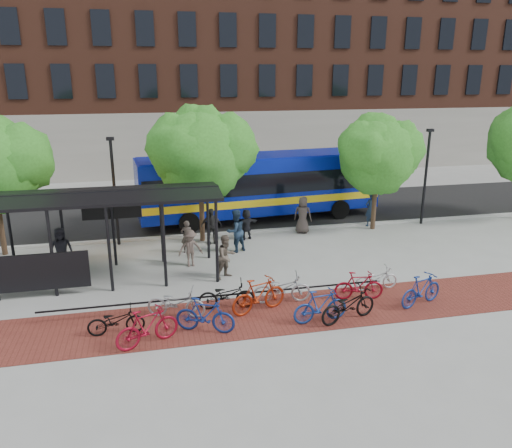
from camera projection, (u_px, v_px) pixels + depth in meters
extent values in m
plane|color=#9E9E99|center=(279.00, 259.00, 22.05)|extent=(160.00, 160.00, 0.00)
cube|color=black|center=(244.00, 212.00, 29.52)|extent=(160.00, 8.00, 0.01)
cube|color=#B7B7B2|center=(259.00, 231.00, 25.77)|extent=(160.00, 0.25, 0.12)
cube|color=maroon|center=(260.00, 315.00, 16.97)|extent=(24.00, 3.00, 0.01)
cube|color=black|center=(218.00, 307.00, 17.55)|extent=(12.00, 0.05, 0.95)
cube|color=brown|center=(313.00, 48.00, 45.47)|extent=(55.00, 14.00, 20.00)
cube|color=#7A664C|center=(33.00, 1.00, 51.75)|extent=(22.00, 22.00, 30.00)
cylinder|color=black|center=(11.00, 235.00, 20.10)|extent=(0.12, 0.12, 3.30)
cylinder|color=black|center=(52.00, 254.00, 17.99)|extent=(0.12, 0.12, 3.30)
cylinder|color=black|center=(63.00, 231.00, 20.52)|extent=(0.12, 0.12, 3.30)
cylinder|color=black|center=(109.00, 250.00, 18.40)|extent=(0.12, 0.12, 3.30)
cylinder|color=black|center=(113.00, 228.00, 20.93)|extent=(0.12, 0.12, 3.30)
cylinder|color=black|center=(164.00, 246.00, 18.82)|extent=(0.12, 0.12, 3.30)
cylinder|color=black|center=(161.00, 225.00, 21.34)|extent=(0.12, 0.12, 3.30)
cylinder|color=black|center=(217.00, 242.00, 19.23)|extent=(0.12, 0.12, 3.30)
cylinder|color=black|center=(208.00, 222.00, 21.75)|extent=(0.12, 0.12, 3.30)
cube|color=black|center=(24.00, 273.00, 17.93)|extent=(4.50, 0.08, 1.40)
cube|color=black|center=(78.00, 200.00, 18.28)|extent=(10.60, 1.65, 0.29)
cube|color=black|center=(82.00, 191.00, 19.59)|extent=(10.60, 1.65, 0.29)
cube|color=black|center=(85.00, 197.00, 20.36)|extent=(9.00, 0.10, 0.40)
cube|color=black|center=(112.00, 211.00, 20.80)|extent=(2.40, 0.12, 0.70)
cube|color=#FF7200|center=(112.00, 210.00, 20.88)|extent=(2.20, 0.02, 0.55)
cylinder|color=#382619|center=(1.00, 229.00, 22.32)|extent=(0.24, 0.24, 2.38)
sphere|color=#2F741F|center=(17.00, 159.00, 21.81)|extent=(3.20, 3.20, 3.20)
cylinder|color=#382619|center=(202.00, 216.00, 24.15)|extent=(0.24, 0.24, 2.52)
sphere|color=#2F741F|center=(200.00, 155.00, 23.29)|extent=(4.20, 4.20, 4.20)
sphere|color=#2F741F|center=(221.00, 148.00, 23.61)|extent=(3.36, 3.36, 3.36)
sphere|color=#2F741F|center=(182.00, 148.00, 22.72)|extent=(3.15, 3.15, 3.15)
sphere|color=#2F741F|center=(201.00, 137.00, 23.45)|extent=(2.94, 2.94, 2.94)
cylinder|color=#382619|center=(374.00, 208.00, 26.04)|extent=(0.24, 0.24, 2.27)
sphere|color=#2F741F|center=(377.00, 157.00, 25.26)|extent=(3.80, 3.80, 3.80)
sphere|color=#2F741F|center=(393.00, 150.00, 25.56)|extent=(3.04, 3.04, 3.04)
sphere|color=#2F741F|center=(367.00, 151.00, 24.71)|extent=(2.85, 2.85, 2.85)
sphere|color=#2F741F|center=(377.00, 140.00, 25.42)|extent=(2.66, 2.66, 2.66)
cylinder|color=black|center=(115.00, 194.00, 23.25)|extent=(0.14, 0.14, 5.00)
cube|color=black|center=(110.00, 139.00, 22.50)|extent=(0.35, 0.20, 0.15)
cylinder|color=black|center=(425.00, 179.00, 26.54)|extent=(0.14, 0.14, 5.00)
cube|color=black|center=(430.00, 130.00, 25.79)|extent=(0.35, 0.20, 0.15)
cube|color=#081A9D|center=(260.00, 183.00, 27.66)|extent=(13.57, 4.10, 3.06)
cube|color=black|center=(260.00, 179.00, 27.58)|extent=(13.31, 4.12, 1.11)
cube|color=yellow|center=(260.00, 196.00, 27.87)|extent=(13.44, 4.14, 0.39)
cube|color=#081A9D|center=(260.00, 157.00, 27.22)|extent=(13.27, 3.79, 0.20)
cylinder|color=black|center=(189.00, 223.00, 25.53)|extent=(1.09, 0.41, 1.07)
cylinder|color=black|center=(180.00, 209.00, 28.17)|extent=(1.09, 0.41, 1.07)
cylinder|color=black|center=(340.00, 210.00, 28.01)|extent=(1.09, 0.41, 1.07)
cylinder|color=black|center=(318.00, 198.00, 30.65)|extent=(1.09, 0.41, 1.07)
imported|color=black|center=(116.00, 321.00, 15.63)|extent=(1.77, 0.65, 0.92)
imported|color=maroon|center=(147.00, 327.00, 14.97)|extent=(2.08, 1.30, 1.21)
imported|color=gray|center=(176.00, 303.00, 16.73)|extent=(2.10, 1.27, 1.04)
imported|color=navy|center=(205.00, 315.00, 15.74)|extent=(2.00, 1.26, 1.16)
imported|color=black|center=(227.00, 295.00, 17.32)|extent=(2.02, 0.88, 1.03)
imported|color=#96270D|center=(259.00, 295.00, 17.05)|extent=(2.17, 1.23, 1.26)
imported|color=#979799|center=(282.00, 288.00, 17.78)|extent=(2.14, 0.90, 1.09)
imported|color=navy|center=(320.00, 306.00, 16.38)|extent=(1.95, 0.72, 1.15)
imported|color=black|center=(348.00, 305.00, 16.46)|extent=(2.29, 1.34, 1.14)
imported|color=maroon|center=(359.00, 286.00, 18.02)|extent=(1.85, 0.80, 1.08)
imported|color=#BCBCBF|center=(376.00, 278.00, 18.87)|extent=(1.74, 0.63, 0.91)
imported|color=navy|center=(421.00, 290.00, 17.56)|extent=(2.02, 1.17, 1.17)
imported|color=black|center=(61.00, 250.00, 20.50)|extent=(1.00, 0.74, 1.88)
imported|color=#403833|center=(187.00, 237.00, 22.69)|extent=(0.57, 0.39, 1.52)
imported|color=#20344B|center=(236.00, 231.00, 22.75)|extent=(1.20, 1.11, 1.98)
imported|color=brown|center=(190.00, 248.00, 21.07)|extent=(1.09, 0.70, 1.61)
imported|color=#262626|center=(211.00, 226.00, 23.87)|extent=(1.04, 0.48, 1.74)
imported|color=black|center=(246.00, 224.00, 24.49)|extent=(1.49, 0.91, 1.53)
imported|color=#403733|center=(303.00, 215.00, 25.45)|extent=(1.10, 0.98, 1.90)
imported|color=#1D2E45|center=(371.00, 209.00, 26.58)|extent=(0.74, 0.54, 1.85)
imported|color=brown|center=(226.00, 257.00, 19.86)|extent=(1.09, 1.03, 1.79)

